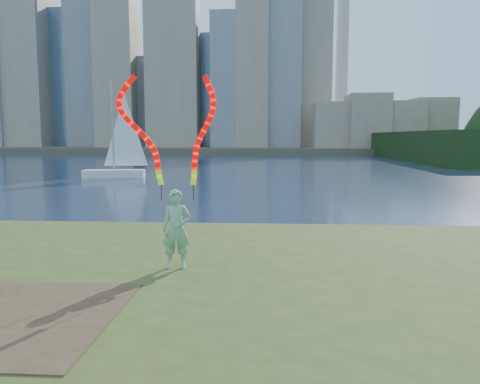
{
  "coord_description": "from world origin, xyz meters",
  "views": [
    {
      "loc": [
        1.49,
        -9.12,
        3.25
      ],
      "look_at": [
        0.86,
        1.0,
        2.05
      ],
      "focal_mm": 35.0,
      "sensor_mm": 36.0,
      "label": 1
    }
  ],
  "objects": [
    {
      "name": "ground",
      "position": [
        0.0,
        0.0,
        0.0
      ],
      "size": [
        320.0,
        320.0,
        0.0
      ],
      "primitive_type": "plane",
      "color": "#1A2842",
      "rests_on": "ground"
    },
    {
      "name": "grassy_knoll",
      "position": [
        0.0,
        -2.3,
        0.34
      ],
      "size": [
        20.0,
        18.0,
        0.8
      ],
      "color": "#3B4C1B",
      "rests_on": "ground"
    },
    {
      "name": "sailboat",
      "position": [
        -10.71,
        27.73,
        1.33
      ],
      "size": [
        5.16,
        2.28,
        7.74
      ],
      "rotation": [
        0.0,
        0.0,
        0.16
      ],
      "color": "white",
      "rests_on": "ground"
    },
    {
      "name": "far_shore",
      "position": [
        0.0,
        95.0,
        0.6
      ],
      "size": [
        320.0,
        40.0,
        1.2
      ],
      "primitive_type": "cube",
      "color": "#4A4536",
      "rests_on": "ground"
    },
    {
      "name": "woman_with_ribbons",
      "position": [
        -0.22,
        -0.61,
        2.24
      ],
      "size": [
        1.98,
        0.44,
        3.88
      ],
      "rotation": [
        0.0,
        0.0,
        0.12
      ],
      "color": "#187632",
      "rests_on": "grassy_knoll"
    }
  ]
}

